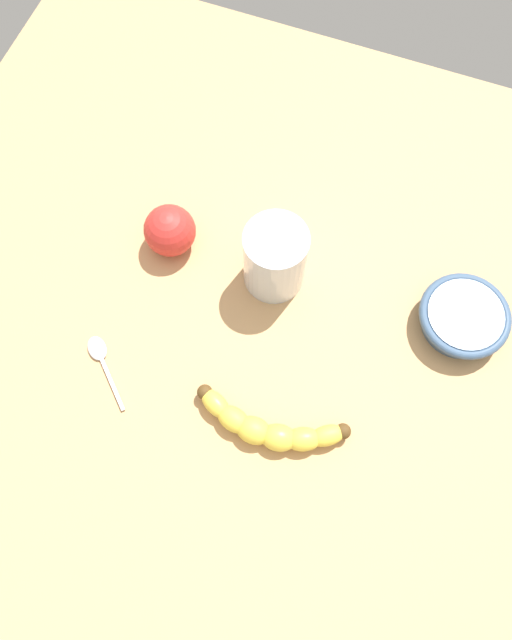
{
  "coord_description": "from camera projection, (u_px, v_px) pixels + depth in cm",
  "views": [
    {
      "loc": [
        18.2,
        4.84,
        80.11
      ],
      "look_at": [
        -7.86,
        -4.82,
        5.0
      ],
      "focal_mm": 33.58,
      "sensor_mm": 36.0,
      "label": 1
    }
  ],
  "objects": [
    {
      "name": "wooden_tabletop",
      "position": [
        269.0,
        392.0,
        0.8
      ],
      "size": [
        120.0,
        120.0,
        3.0
      ],
      "primitive_type": "cube",
      "color": "tan",
      "rests_on": "ground"
    },
    {
      "name": "banana",
      "position": [
        269.0,
        428.0,
        0.75
      ],
      "size": [
        6.9,
        20.23,
        3.48
      ],
      "rotation": [
        0.0,
        0.0,
        1.65
      ],
      "color": "yellow",
      "rests_on": "wooden_tabletop"
    },
    {
      "name": "smoothie_glass",
      "position": [
        275.0,
        260.0,
        0.8
      ],
      "size": [
        8.52,
        8.52,
        11.16
      ],
      "color": "silver",
      "rests_on": "wooden_tabletop"
    },
    {
      "name": "ceramic_bowl",
      "position": [
        463.0,
        318.0,
        0.8
      ],
      "size": [
        12.23,
        12.23,
        3.79
      ],
      "color": "#3D5675",
      "rests_on": "wooden_tabletop"
    },
    {
      "name": "apple_fruit",
      "position": [
        170.0,
        231.0,
        0.83
      ],
      "size": [
        7.28,
        7.28,
        7.28
      ],
      "primitive_type": "sphere",
      "color": "red",
      "rests_on": "wooden_tabletop"
    },
    {
      "name": "teaspoon",
      "position": [
        99.0,
        353.0,
        0.8
      ],
      "size": [
        8.72,
        9.16,
        0.8
      ],
      "rotation": [
        0.0,
        0.0,
        3.96
      ],
      "color": "silver",
      "rests_on": "wooden_tabletop"
    }
  ]
}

